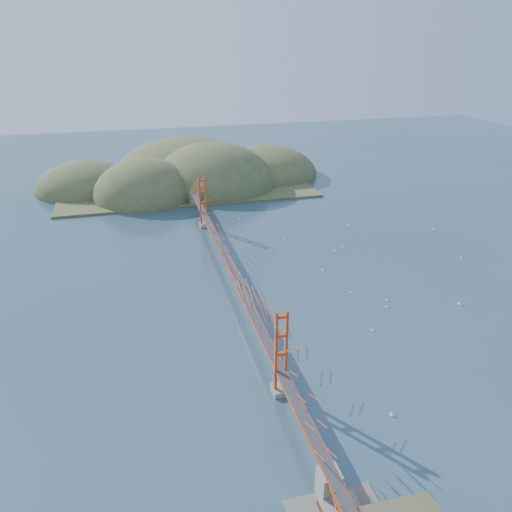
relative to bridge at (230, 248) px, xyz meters
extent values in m
plane|color=#304D60|center=(0.00, -0.18, -7.01)|extent=(320.00, 320.00, 0.00)
cube|color=gray|center=(0.00, -30.18, -6.66)|extent=(2.00, 2.40, 0.70)
cube|color=gray|center=(0.00, 29.82, -6.66)|extent=(2.00, 2.40, 0.70)
cube|color=#C53E15|center=(0.00, -0.18, -3.71)|extent=(1.40, 92.00, 0.16)
cube|color=#C53E15|center=(0.00, -0.18, -3.91)|extent=(1.33, 92.00, 0.24)
cube|color=#38383A|center=(0.00, -0.18, -3.61)|extent=(1.19, 92.00, 0.03)
cube|color=gray|center=(0.00, -46.18, -5.36)|extent=(2.00, 2.20, 3.30)
cube|color=gray|center=(0.00, 45.82, -5.36)|extent=(2.20, 2.60, 3.30)
cube|color=gray|center=(0.00, -48.18, -5.53)|extent=(0.50, 0.70, 2.95)
cube|color=maroon|center=(0.40, -47.98, -6.39)|extent=(3.70, 2.30, 0.75)
cube|color=gray|center=(0.40, -47.98, -5.97)|extent=(3.70, 2.30, 0.10)
cylinder|color=white|center=(0.40, -47.98, -5.52)|extent=(0.03, 0.03, 1.00)
cube|color=brown|center=(0.00, 63.82, -6.76)|extent=(70.00, 40.00, 0.60)
ellipsoid|color=brown|center=(-12.00, 55.82, -7.01)|extent=(28.00, 28.00, 21.00)
ellipsoid|color=brown|center=(8.00, 61.82, -7.01)|extent=(36.00, 36.00, 25.00)
ellipsoid|color=brown|center=(26.00, 69.82, -7.01)|extent=(32.00, 32.00, 18.00)
ellipsoid|color=brown|center=(-28.00, 67.82, -7.01)|extent=(28.00, 28.00, 16.00)
ellipsoid|color=brown|center=(2.00, 77.82, -7.01)|extent=(44.00, 44.00, 22.00)
cube|color=white|center=(47.90, 13.29, -6.95)|extent=(0.39, 0.55, 0.10)
cylinder|color=white|center=(47.90, 13.29, -6.66)|extent=(0.02, 0.02, 0.58)
cube|color=white|center=(24.06, 8.99, -6.94)|extent=(0.53, 0.59, 0.11)
cylinder|color=white|center=(24.06, 8.99, -6.62)|extent=(0.02, 0.02, 0.65)
cube|color=white|center=(8.91, 32.45, -6.95)|extent=(0.55, 0.23, 0.10)
cylinder|color=white|center=(8.91, 32.45, -6.66)|extent=(0.02, 0.02, 0.58)
cube|color=white|center=(33.44, 18.13, -6.95)|extent=(0.51, 0.55, 0.10)
cylinder|color=white|center=(33.44, 18.13, -6.64)|extent=(0.02, 0.02, 0.62)
cube|color=white|center=(35.37, -16.60, -6.94)|extent=(0.34, 0.66, 0.11)
cylinder|color=white|center=(35.37, -16.60, -6.60)|extent=(0.02, 0.02, 0.69)
cube|color=white|center=(23.22, -14.43, -6.95)|extent=(0.53, 0.46, 0.10)
cylinder|color=white|center=(23.22, -14.43, -6.66)|extent=(0.02, 0.02, 0.58)
cube|color=white|center=(46.87, -0.76, -6.94)|extent=(0.61, 0.55, 0.11)
cylinder|color=white|center=(46.87, -0.76, -6.60)|extent=(0.02, 0.02, 0.68)
cube|color=white|center=(17.71, -20.24, -6.96)|extent=(0.27, 0.51, 0.09)
cylinder|color=white|center=(17.71, -20.24, -6.69)|extent=(0.01, 0.01, 0.53)
cube|color=white|center=(11.56, -37.52, -6.94)|extent=(0.21, 0.60, 0.11)
cylinder|color=white|center=(11.56, -37.52, -6.62)|extent=(0.02, 0.02, 0.65)
cube|color=white|center=(19.52, -8.53, -6.95)|extent=(0.54, 0.49, 0.10)
cylinder|color=white|center=(19.52, -8.53, -6.65)|extent=(0.02, 0.02, 0.60)
cube|color=white|center=(15.61, 17.71, -6.95)|extent=(0.51, 0.19, 0.09)
cylinder|color=white|center=(15.61, 17.71, -6.68)|extent=(0.01, 0.01, 0.55)
cube|color=white|center=(26.23, 10.30, -6.95)|extent=(0.56, 0.51, 0.10)
cylinder|color=white|center=(26.23, 10.30, -6.63)|extent=(0.02, 0.02, 0.62)
cube|color=white|center=(32.75, 38.79, -6.94)|extent=(0.65, 0.31, 0.11)
cylinder|color=white|center=(32.75, 38.79, -6.60)|extent=(0.02, 0.02, 0.68)
cube|color=white|center=(32.79, 22.15, -6.94)|extent=(0.22, 0.61, 0.11)
cylinder|color=white|center=(32.79, 22.15, -6.61)|extent=(0.02, 0.02, 0.66)
cube|color=white|center=(17.99, 1.00, -6.94)|extent=(0.38, 0.63, 0.11)
cylinder|color=white|center=(17.99, 1.00, -6.61)|extent=(0.02, 0.02, 0.66)
cube|color=white|center=(50.36, 14.60, -6.96)|extent=(0.49, 0.21, 0.09)
cylinder|color=white|center=(50.36, 14.60, -6.70)|extent=(0.01, 0.01, 0.52)
cube|color=white|center=(24.25, -12.39, -6.95)|extent=(0.32, 0.56, 0.10)
cylinder|color=white|center=(24.25, -12.39, -6.66)|extent=(0.02, 0.02, 0.58)
camera|label=1|loc=(-15.53, -77.98, 34.68)|focal=35.00mm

